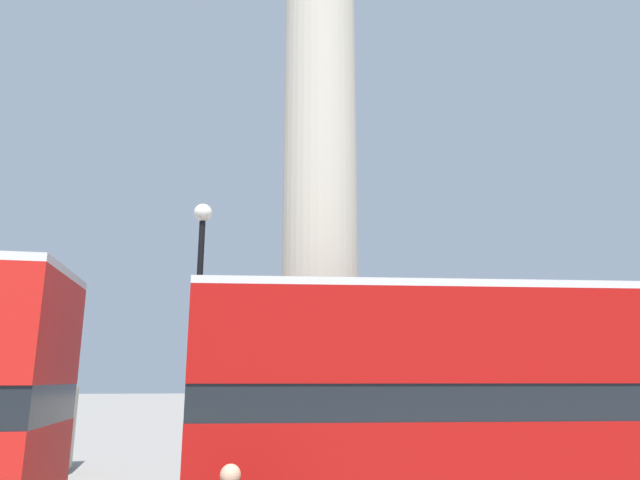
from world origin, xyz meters
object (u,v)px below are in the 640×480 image
(monument_column, at_px, (320,160))
(equestrian_statue, at_px, (3,421))
(street_lamp, at_px, (197,333))
(bus_a, at_px, (503,403))

(monument_column, distance_m, equestrian_statue, 12.15)
(equestrian_statue, distance_m, street_lamp, 8.59)
(monument_column, distance_m, street_lamp, 5.90)
(bus_a, xyz_separation_m, equestrian_statue, (-11.24, 9.46, -0.81))
(bus_a, height_order, equestrian_statue, equestrian_statue)
(bus_a, relative_size, equestrian_statue, 1.81)
(monument_column, bearing_deg, street_lamp, -153.27)
(equestrian_statue, bearing_deg, monument_column, -31.82)
(bus_a, distance_m, street_lamp, 6.60)
(street_lamp, bearing_deg, equestrian_statue, 135.06)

